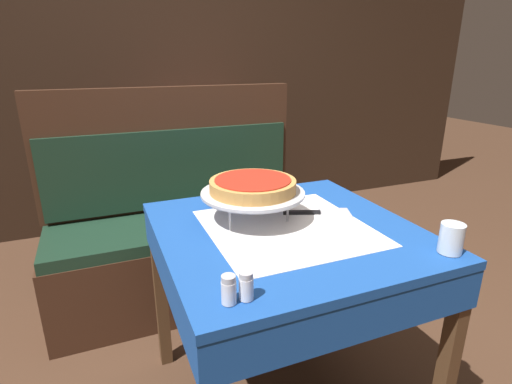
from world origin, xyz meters
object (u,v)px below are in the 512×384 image
dining_table_rear (208,153)px  booth_bench (183,242)px  dining_table_front (286,253)px  pizza_pan_stand (253,194)px  deep_dish_pizza (253,185)px  condiment_caddy (206,130)px  pizza_server (321,213)px  water_glass_near (451,238)px  pepper_shaker (246,286)px  salt_shaker (229,290)px

dining_table_rear → booth_bench: 0.91m
dining_table_front → pizza_pan_stand: 0.24m
deep_dish_pizza → condiment_caddy: bearing=80.5°
pizza_server → water_glass_near: water_glass_near is taller
deep_dish_pizza → pizza_server: (0.26, -0.05, -0.13)m
pepper_shaker → condiment_caddy: bearing=77.1°
booth_bench → pepper_shaker: bearing=-94.1°
booth_bench → pizza_server: (0.37, -0.83, 0.43)m
deep_dish_pizza → pizza_server: size_ratio=1.19×
pepper_shaker → water_glass_near: bearing=-0.4°
booth_bench → water_glass_near: size_ratio=15.21×
dining_table_rear → pizza_server: 1.60m
deep_dish_pizza → dining_table_front: bearing=-52.3°
dining_table_rear → water_glass_near: size_ratio=8.28×
deep_dish_pizza → salt_shaker: bearing=-118.2°
booth_bench → pizza_server: size_ratio=5.47×
pizza_pan_stand → deep_dish_pizza: size_ratio=1.21×
dining_table_rear → pepper_shaker: pepper_shaker is taller
dining_table_front → deep_dish_pizza: (-0.09, 0.11, 0.23)m
booth_bench → pizza_pan_stand: 0.95m
deep_dish_pizza → water_glass_near: 0.66m
dining_table_front → pepper_shaker: size_ratio=11.82×
dining_table_rear → condiment_caddy: (0.00, 0.05, 0.16)m
pizza_pan_stand → deep_dish_pizza: 0.03m
deep_dish_pizza → salt_shaker: size_ratio=4.17×
deep_dish_pizza → pizza_pan_stand: bearing=90.0°
booth_bench → deep_dish_pizza: booth_bench is taller
booth_bench → salt_shaker: 1.34m
pizza_server → water_glass_near: bearing=-64.4°
pepper_shaker → condiment_caddy: size_ratio=0.41×
dining_table_rear → salt_shaker: salt_shaker is taller
pizza_server → salt_shaker: bearing=-140.6°
dining_table_front → water_glass_near: 0.54m
salt_shaker → pizza_pan_stand: bearing=61.8°
dining_table_rear → condiment_caddy: condiment_caddy is taller
dining_table_rear → water_glass_near: bearing=-84.5°
dining_table_front → water_glass_near: water_glass_near is taller
water_glass_near → condiment_caddy: condiment_caddy is taller
pizza_pan_stand → pizza_server: pizza_pan_stand is taller
water_glass_near → pepper_shaker: size_ratio=1.26×
condiment_caddy → pepper_shaker: bearing=-102.9°
dining_table_front → condiment_caddy: bearing=83.9°
booth_bench → pizza_pan_stand: (0.11, -0.78, 0.53)m
pizza_server → water_glass_near: size_ratio=2.78×
salt_shaker → booth_bench: bearing=83.9°
booth_bench → condiment_caddy: booth_bench is taller
pizza_server → salt_shaker: size_ratio=3.50×
water_glass_near → salt_shaker: water_glass_near is taller
dining_table_front → pizza_server: size_ratio=3.37×
pizza_pan_stand → salt_shaker: bearing=-118.2°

